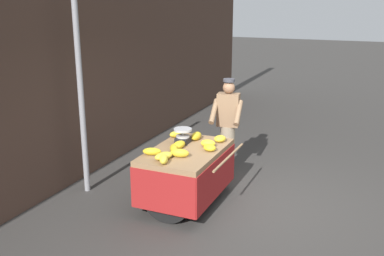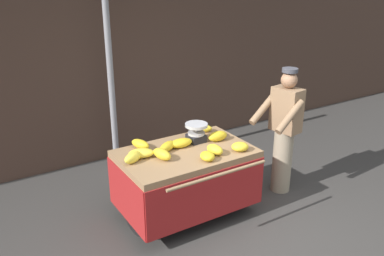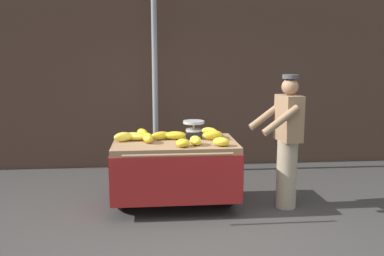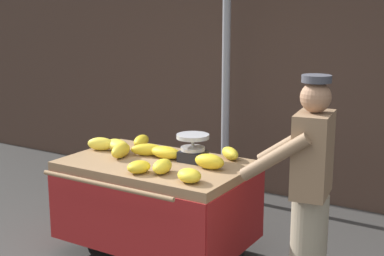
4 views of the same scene
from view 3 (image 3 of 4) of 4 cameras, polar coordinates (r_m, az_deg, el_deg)
ground_plane at (r=4.65m, az=1.88°, el=-14.76°), size 60.00×60.00×0.00m
back_wall at (r=7.39m, az=-1.22°, el=10.69°), size 16.00×0.24×4.10m
street_pole at (r=6.86m, az=-5.13°, el=6.80°), size 0.09×0.09×3.16m
banana_cart at (r=5.34m, az=-2.36°, el=-4.37°), size 1.58×1.20×0.87m
weighing_scale at (r=5.46m, az=0.24°, el=-0.21°), size 0.28×0.28×0.24m
banana_bunch_0 at (r=5.04m, az=0.50°, el=-1.73°), size 0.17×0.25×0.11m
banana_bunch_1 at (r=5.40m, az=-2.33°, el=-1.02°), size 0.30×0.16×0.11m
banana_bunch_2 at (r=4.94m, az=-1.28°, el=-2.06°), size 0.21×0.23×0.10m
banana_bunch_3 at (r=5.39m, az=-4.37°, el=-1.06°), size 0.31×0.24×0.11m
banana_bunch_4 at (r=5.01m, az=4.04°, el=-1.90°), size 0.25×0.23×0.11m
banana_bunch_5 at (r=5.62m, az=-6.85°, el=-0.65°), size 0.20×0.29×0.11m
banana_bunch_6 at (r=5.71m, az=2.43°, el=-0.44°), size 0.26×0.24×0.10m
banana_bunch_7 at (r=5.32m, az=-9.45°, el=-1.22°), size 0.27×0.21×0.12m
banana_bunch_8 at (r=5.39m, az=-7.96°, el=-1.15°), size 0.33×0.26×0.10m
banana_bunch_9 at (r=5.37m, az=2.89°, el=-0.98°), size 0.26×0.14×0.13m
banana_bunch_10 at (r=5.22m, az=-6.09°, el=-1.36°), size 0.18×0.29×0.12m
vendor_person at (r=5.39m, az=12.93°, el=-1.81°), size 0.63×0.58×1.71m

